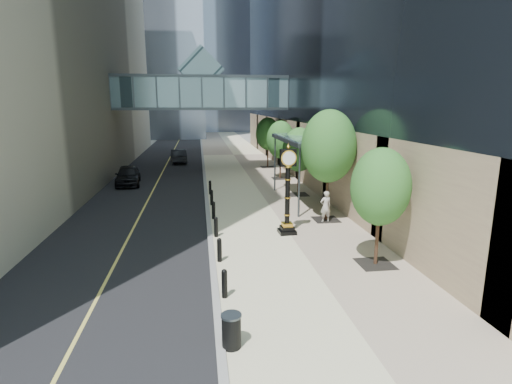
% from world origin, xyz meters
% --- Properties ---
extents(ground, '(320.00, 320.00, 0.00)m').
position_xyz_m(ground, '(0.00, 0.00, 0.00)').
color(ground, gray).
rests_on(ground, ground).
extents(road, '(8.00, 180.00, 0.02)m').
position_xyz_m(road, '(-7.00, 40.00, 0.01)').
color(road, black).
rests_on(road, ground).
extents(sidewalk, '(8.00, 180.00, 0.06)m').
position_xyz_m(sidewalk, '(1.00, 40.00, 0.03)').
color(sidewalk, beige).
rests_on(sidewalk, ground).
extents(curb, '(0.25, 180.00, 0.07)m').
position_xyz_m(curb, '(-3.00, 40.00, 0.04)').
color(curb, gray).
rests_on(curb, ground).
extents(distant_tower_c, '(22.00, 22.00, 65.00)m').
position_xyz_m(distant_tower_c, '(-6.00, 120.00, 32.50)').
color(distant_tower_c, '#A6B5D1').
rests_on(distant_tower_c, ground).
extents(skywalk, '(17.00, 4.20, 5.80)m').
position_xyz_m(skywalk, '(-3.00, 28.00, 7.71)').
color(skywalk, slate).
rests_on(skywalk, ground).
extents(entrance_canopy, '(3.00, 8.00, 4.38)m').
position_xyz_m(entrance_canopy, '(3.48, 14.00, 4.19)').
color(entrance_canopy, '#383F44').
rests_on(entrance_canopy, ground).
extents(bollard_row, '(0.20, 16.20, 0.90)m').
position_xyz_m(bollard_row, '(-2.70, 9.00, 0.51)').
color(bollard_row, black).
rests_on(bollard_row, sidewalk).
extents(street_trees, '(3.00, 28.41, 6.16)m').
position_xyz_m(street_trees, '(3.60, 15.46, 3.66)').
color(street_trees, black).
rests_on(street_trees, sidewalk).
extents(street_clock, '(0.87, 0.87, 4.46)m').
position_xyz_m(street_clock, '(0.88, 7.43, 1.99)').
color(street_clock, black).
rests_on(street_clock, sidewalk).
extents(trash_bin, '(0.65, 0.65, 0.90)m').
position_xyz_m(trash_bin, '(-2.70, -1.86, 0.51)').
color(trash_bin, black).
rests_on(trash_bin, sidewalk).
extents(pedestrian, '(0.70, 0.52, 1.76)m').
position_xyz_m(pedestrian, '(3.42, 9.12, 0.94)').
color(pedestrian, '#AFACA1').
rests_on(pedestrian, sidewalk).
extents(car_near, '(2.31, 4.77, 1.57)m').
position_xyz_m(car_near, '(-9.22, 21.72, 0.81)').
color(car_near, black).
rests_on(car_near, road).
extents(car_far, '(2.11, 4.71, 1.50)m').
position_xyz_m(car_far, '(-5.74, 33.94, 0.77)').
color(car_far, black).
rests_on(car_far, road).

